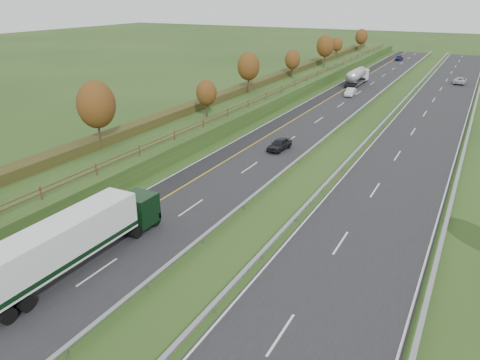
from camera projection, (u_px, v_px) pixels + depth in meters
The scene contains 18 objects.
ground at pixel (355, 132), 66.20m from camera, with size 400.00×400.00×0.00m, color #264017.
near_carriageway at pixel (313, 118), 73.76m from camera, with size 10.50×200.00×0.04m, color black.
far_carriageway at pixel (423, 131), 66.65m from camera, with size 10.50×200.00×0.04m, color black.
hard_shoulder at pixel (291, 115), 75.37m from camera, with size 3.00×200.00×0.04m, color black.
lane_markings at pixel (353, 123), 70.89m from camera, with size 26.75×200.00×0.01m.
embankment_left at pixel (240, 103), 78.99m from camera, with size 12.00×200.00×2.00m, color #264017.
hedge_left at pixel (230, 93), 79.28m from camera, with size 2.20×180.00×1.10m, color #313515.
fence_left at pixel (264, 96), 76.07m from camera, with size 0.12×189.06×1.20m.
median_barrier_near at pixel (349, 118), 71.08m from camera, with size 0.32×200.00×0.71m.
median_barrier_far at pixel (383, 122), 68.88m from camera, with size 0.32×200.00×0.71m.
outer_barrier_far at pixel (469, 132), 63.93m from camera, with size 0.32×200.00×0.71m.
trees_left at pixel (232, 74), 74.07m from camera, with size 6.64×164.30×7.66m.
box_lorry at pixel (72, 240), 32.45m from camera, with size 2.58×16.28×4.06m.
road_tanker at pixel (357, 76), 99.79m from camera, with size 2.40×11.22×3.46m.
car_dark_near at pixel (279, 144), 58.28m from camera, with size 1.73×4.30×1.46m, color black.
car_silver_mid at pixel (350, 92), 89.21m from camera, with size 1.56×4.48×1.48m, color #BDBCC1.
car_small_far at pixel (399, 58), 136.90m from camera, with size 1.87×4.61×1.34m, color #111637.
car_oncoming at pixel (460, 80), 101.17m from camera, with size 2.40×5.21×1.45m, color silver.
Camera 1 is at (23.21, -9.27, 18.27)m, focal length 35.00 mm.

